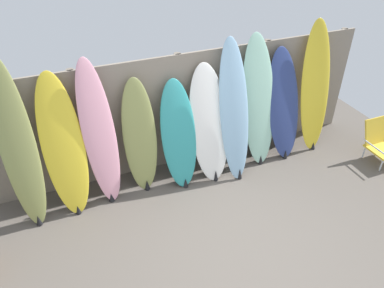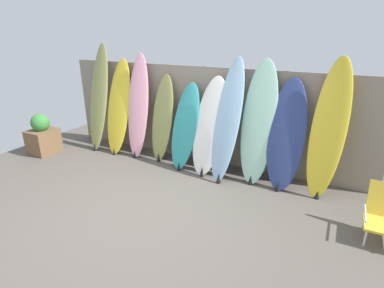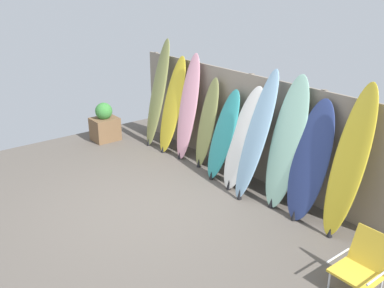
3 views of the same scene
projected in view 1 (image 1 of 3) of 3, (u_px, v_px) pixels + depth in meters
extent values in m
plane|color=#5B544C|center=(238.00, 250.00, 4.61)|extent=(7.68, 7.68, 0.00)
cube|color=gray|center=(179.00, 112.00, 5.62)|extent=(6.08, 0.04, 1.80)
cylinder|color=slate|center=(82.00, 130.00, 5.20)|extent=(0.10, 0.10, 1.80)
cylinder|color=slate|center=(179.00, 110.00, 5.65)|extent=(0.10, 0.10, 1.80)
cylinder|color=slate|center=(261.00, 94.00, 6.09)|extent=(0.10, 0.10, 1.80)
cylinder|color=slate|center=(333.00, 80.00, 6.54)|extent=(0.10, 0.10, 1.80)
ellipsoid|color=olive|center=(18.00, 146.00, 4.54)|extent=(0.44, 0.65, 2.18)
cone|color=black|center=(39.00, 220.00, 4.91)|extent=(0.08, 0.08, 0.15)
ellipsoid|color=yellow|center=(63.00, 147.00, 4.78)|extent=(0.53, 0.60, 1.90)
cone|color=black|center=(78.00, 209.00, 5.09)|extent=(0.08, 0.08, 0.12)
ellipsoid|color=pink|center=(99.00, 134.00, 4.91)|extent=(0.49, 0.56, 2.01)
cone|color=black|center=(111.00, 197.00, 5.28)|extent=(0.08, 0.08, 0.13)
ellipsoid|color=olive|center=(140.00, 136.00, 5.20)|extent=(0.52, 0.49, 1.65)
cone|color=black|center=(147.00, 185.00, 5.47)|extent=(0.08, 0.08, 0.16)
ellipsoid|color=teal|center=(179.00, 135.00, 5.33)|extent=(0.56, 0.65, 1.55)
cone|color=black|center=(186.00, 183.00, 5.53)|extent=(0.08, 0.08, 0.14)
ellipsoid|color=white|center=(209.00, 124.00, 5.44)|extent=(0.62, 0.73, 1.69)
cone|color=black|center=(216.00, 175.00, 5.65)|extent=(0.08, 0.08, 0.17)
ellipsoid|color=#8CB7D6|center=(234.00, 111.00, 5.40)|extent=(0.51, 0.78, 2.03)
cone|color=black|center=(240.00, 173.00, 5.68)|extent=(0.08, 0.08, 0.17)
ellipsoid|color=#9ED6BC|center=(259.00, 102.00, 5.65)|extent=(0.57, 0.60, 2.01)
cone|color=black|center=(261.00, 159.00, 5.99)|extent=(0.08, 0.08, 0.15)
ellipsoid|color=navy|center=(283.00, 104.00, 5.85)|extent=(0.61, 0.63, 1.74)
cone|color=black|center=(285.00, 154.00, 6.12)|extent=(0.08, 0.08, 0.14)
ellipsoid|color=yellow|center=(315.00, 88.00, 5.96)|extent=(0.57, 0.62, 2.09)
cone|color=black|center=(313.00, 145.00, 6.33)|extent=(0.08, 0.08, 0.12)
cylinder|color=silver|center=(381.00, 165.00, 5.83)|extent=(0.02, 0.02, 0.22)
cylinder|color=silver|center=(364.00, 152.00, 6.11)|extent=(0.02, 0.02, 0.22)
cylinder|color=silver|center=(383.00, 147.00, 6.24)|extent=(0.02, 0.02, 0.22)
cube|color=gold|center=(384.00, 149.00, 5.96)|extent=(0.48, 0.44, 0.03)
cube|color=gold|center=(377.00, 131.00, 6.03)|extent=(0.46, 0.18, 0.43)
cylinder|color=silver|center=(375.00, 147.00, 5.83)|extent=(0.02, 0.44, 0.02)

